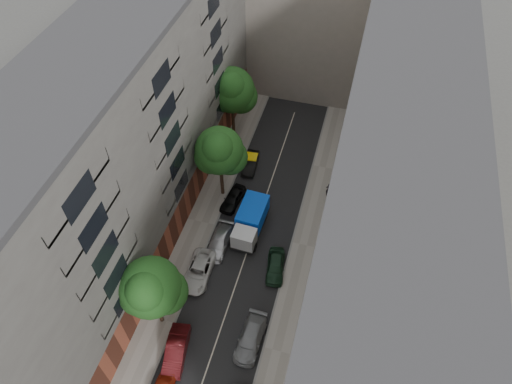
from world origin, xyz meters
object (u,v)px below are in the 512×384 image
(tarp_truck, at_px, (250,221))
(tree_mid, at_px, (220,153))
(lamp_post, at_px, (167,284))
(pedestrian, at_px, (329,190))
(car_left_1, at_px, (176,350))
(car_left_4, at_px, (233,199))
(car_right_2, at_px, (275,266))
(car_left_5, at_px, (251,163))
(tree_far, at_px, (232,92))
(car_right_1, at_px, (250,338))
(tree_near, at_px, (152,290))
(car_left_2, at_px, (199,271))
(car_left_3, at_px, (219,242))

(tarp_truck, height_order, tree_mid, tree_mid)
(lamp_post, height_order, pedestrian, lamp_post)
(car_left_1, distance_m, tree_mid, 18.54)
(car_left_4, relative_size, car_right_2, 0.98)
(car_left_5, relative_size, pedestrian, 2.18)
(pedestrian, bearing_deg, tree_far, -25.53)
(tarp_truck, height_order, car_right_2, tarp_truck)
(car_left_4, relative_size, car_right_1, 0.85)
(pedestrian, bearing_deg, tarp_truck, 47.36)
(lamp_post, bearing_deg, pedestrian, 55.49)
(car_left_1, relative_size, tree_mid, 0.50)
(car_left_5, height_order, tree_near, tree_near)
(car_right_2, relative_size, tree_mid, 0.45)
(tree_mid, bearing_deg, lamp_post, -91.30)
(car_left_2, bearing_deg, lamp_post, -110.69)
(car_left_3, height_order, pedestrian, pedestrian)
(car_left_1, distance_m, car_right_1, 6.17)
(car_left_4, relative_size, pedestrian, 2.22)
(lamp_post, bearing_deg, car_right_1, -10.90)
(car_left_5, bearing_deg, car_left_3, -95.13)
(car_left_4, distance_m, car_right_1, 15.40)
(car_left_3, relative_size, car_left_4, 1.16)
(car_left_2, bearing_deg, car_right_1, -39.35)
(car_left_2, relative_size, tree_near, 0.58)
(car_left_2, distance_m, car_left_4, 9.25)
(tarp_truck, bearing_deg, pedestrian, 46.32)
(car_right_1, distance_m, tree_far, 26.97)
(car_right_1, relative_size, car_right_2, 1.15)
(tarp_truck, distance_m, tree_mid, 7.37)
(car_left_4, distance_m, tree_mid, 5.85)
(car_left_5, height_order, lamp_post, lamp_post)
(car_left_2, bearing_deg, car_left_3, 76.04)
(tarp_truck, height_order, tree_far, tree_far)
(car_left_4, distance_m, car_left_5, 5.61)
(tree_near, height_order, tree_mid, tree_mid)
(tree_near, relative_size, lamp_post, 1.47)
(tarp_truck, xyz_separation_m, car_left_5, (-2.40, 8.58, -0.87))
(car_right_1, relative_size, pedestrian, 2.62)
(car_left_1, distance_m, lamp_post, 5.43)
(car_left_4, bearing_deg, car_left_5, 95.08)
(car_left_3, height_order, car_left_5, car_left_3)
(car_right_2, distance_m, pedestrian, 10.92)
(car_right_1, distance_m, car_right_2, 7.37)
(lamp_post, bearing_deg, car_left_4, 82.63)
(car_left_1, relative_size, car_right_2, 1.11)
(car_left_5, relative_size, lamp_post, 0.68)
(pedestrian, bearing_deg, car_left_2, 55.41)
(car_left_5, bearing_deg, car_left_4, -98.86)
(car_right_2, bearing_deg, car_right_1, -101.48)
(car_right_1, bearing_deg, car_left_2, 144.33)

